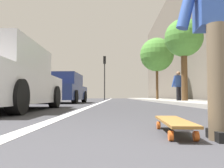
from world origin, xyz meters
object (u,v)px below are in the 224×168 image
object	(u,v)px
skateboard	(174,123)
street_tree_mid	(184,39)
skater_person	(223,14)
parked_car_mid	(63,89)
pedestrian_distant	(178,85)
parked_car_near	(0,79)
street_tree_far	(157,55)
traffic_light	(105,70)

from	to	relation	value
skateboard	street_tree_mid	bearing A→B (deg)	-16.88
skater_person	skateboard	bearing A→B (deg)	66.69
parked_car_mid	pedestrian_distant	size ratio (longest dim) A/B	2.55
parked_car_mid	pedestrian_distant	distance (m)	5.96
parked_car_mid	skateboard	bearing A→B (deg)	-162.14
street_tree_mid	parked_car_near	bearing A→B (deg)	137.89
parked_car_near	street_tree_mid	distance (m)	9.32
skateboard	street_tree_far	distance (m)	18.19
skater_person	traffic_light	bearing A→B (deg)	5.01
parked_car_near	skater_person	bearing A→B (deg)	-134.53
skateboard	street_tree_far	world-z (taller)	street_tree_far
parked_car_near	pedestrian_distant	xyz separation A→B (m)	(7.05, -5.81, 0.24)
skateboard	skater_person	xyz separation A→B (m)	(-0.15, -0.35, 0.84)
skateboard	pedestrian_distant	world-z (taller)	pedestrian_distant
parked_car_mid	street_tree_far	world-z (taller)	street_tree_far
skateboard	parked_car_mid	xyz separation A→B (m)	(9.78, 3.15, 0.61)
skateboard	skater_person	world-z (taller)	skater_person
street_tree_far	pedestrian_distant	xyz separation A→B (m)	(-7.33, 0.20, -2.91)
pedestrian_distant	traffic_light	bearing A→B (deg)	19.31
street_tree_mid	pedestrian_distant	distance (m)	2.35
parked_car_mid	street_tree_far	xyz separation A→B (m)	(7.77, -6.13, 3.14)
skater_person	traffic_light	world-z (taller)	traffic_light
skater_person	parked_car_near	distance (m)	4.74
parked_car_near	street_tree_mid	world-z (taller)	street_tree_mid
parked_car_mid	traffic_light	world-z (taller)	traffic_light
skater_person	street_tree_far	world-z (taller)	street_tree_far
street_tree_far	parked_car_mid	bearing A→B (deg)	141.72
parked_car_mid	pedestrian_distant	world-z (taller)	pedestrian_distant
skater_person	parked_car_mid	bearing A→B (deg)	19.40
skater_person	parked_car_near	world-z (taller)	skater_person
skater_person	parked_car_mid	distance (m)	10.53
street_tree_mid	skater_person	bearing A→B (deg)	165.19
skateboard	parked_car_mid	size ratio (longest dim) A/B	0.20
skater_person	traffic_light	xyz separation A→B (m)	(23.11, 2.02, 2.27)
parked_car_near	parked_car_mid	distance (m)	6.61
parked_car_near	parked_car_mid	size ratio (longest dim) A/B	1.03
skater_person	pedestrian_distant	size ratio (longest dim) A/B	1.00
traffic_light	street_tree_far	size ratio (longest dim) A/B	0.89
traffic_light	street_tree_mid	size ratio (longest dim) A/B	1.10
skateboard	parked_car_mid	bearing A→B (deg)	17.86
skater_person	parked_car_mid	size ratio (longest dim) A/B	0.39
skateboard	pedestrian_distant	size ratio (longest dim) A/B	0.52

